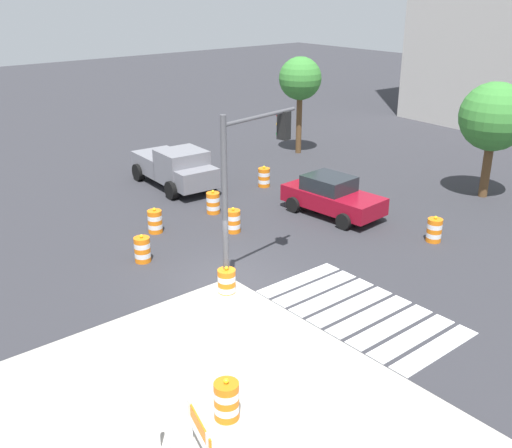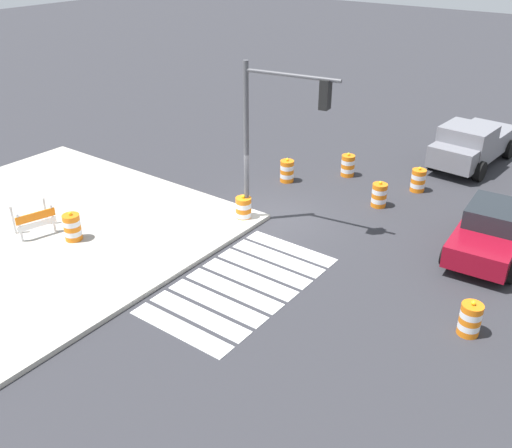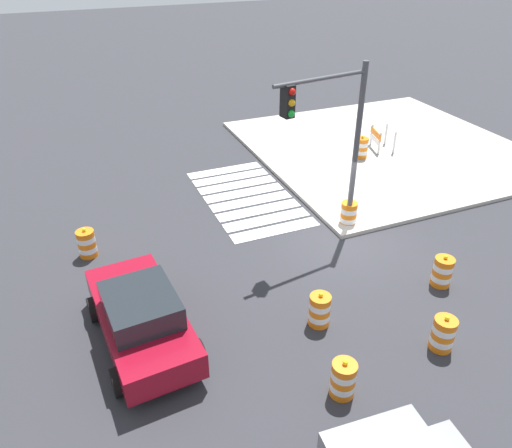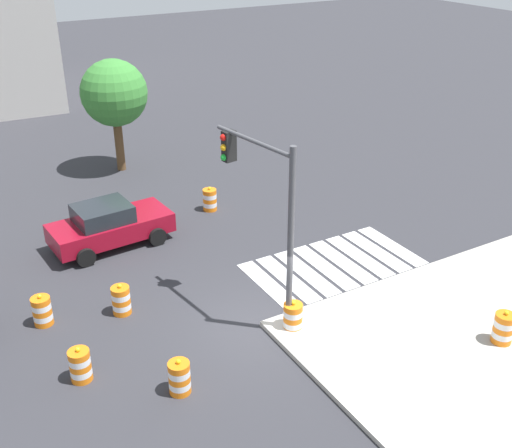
# 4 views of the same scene
# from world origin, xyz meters

# --- Properties ---
(ground_plane) EXTENTS (120.00, 120.00, 0.00)m
(ground_plane) POSITION_xyz_m (0.00, 0.00, 0.00)
(ground_plane) COLOR #2D2D33
(sidewalk_corner) EXTENTS (12.00, 12.00, 0.15)m
(sidewalk_corner) POSITION_xyz_m (6.00, -6.00, 0.07)
(sidewalk_corner) COLOR #ADA89E
(sidewalk_corner) RESTS_ON ground
(crosswalk_stripes) EXTENTS (5.85, 3.20, 0.02)m
(crosswalk_stripes) POSITION_xyz_m (4.00, 1.80, 0.01)
(crosswalk_stripes) COLOR silver
(crosswalk_stripes) RESTS_ON ground
(sports_car) EXTENTS (4.43, 2.39, 1.63)m
(sports_car) POSITION_xyz_m (-2.18, 7.03, 0.81)
(sports_car) COLOR maroon
(sports_car) RESTS_ON ground
(traffic_barrel_near_corner) EXTENTS (0.56, 0.56, 1.02)m
(traffic_barrel_near_corner) POSITION_xyz_m (-5.47, 3.29, 0.45)
(traffic_barrel_near_corner) COLOR orange
(traffic_barrel_near_corner) RESTS_ON ground
(traffic_barrel_crosswalk_end) EXTENTS (0.56, 0.56, 1.02)m
(traffic_barrel_crosswalk_end) POSITION_xyz_m (-5.19, 0.30, 0.45)
(traffic_barrel_crosswalk_end) COLOR orange
(traffic_barrel_crosswalk_end) RESTS_ON ground
(traffic_barrel_median_near) EXTENTS (0.56, 0.56, 1.02)m
(traffic_barrel_median_near) POSITION_xyz_m (0.71, -0.67, 0.45)
(traffic_barrel_median_near) COLOR orange
(traffic_barrel_median_near) RESTS_ON ground
(traffic_barrel_median_far) EXTENTS (0.56, 0.56, 1.02)m
(traffic_barrel_median_far) POSITION_xyz_m (-3.28, 2.67, 0.45)
(traffic_barrel_median_far) COLOR orange
(traffic_barrel_median_far) RESTS_ON ground
(traffic_barrel_far_curb) EXTENTS (0.56, 0.56, 1.02)m
(traffic_barrel_far_curb) POSITION_xyz_m (-3.17, -1.41, 0.45)
(traffic_barrel_far_curb) COLOR orange
(traffic_barrel_far_curb) RESTS_ON ground
(traffic_barrel_lane_center) EXTENTS (0.56, 0.56, 1.02)m
(traffic_barrel_lane_center) POSITION_xyz_m (2.28, 7.90, 0.45)
(traffic_barrel_lane_center) COLOR orange
(traffic_barrel_lane_center) RESTS_ON ground
(traffic_barrel_on_sidewalk) EXTENTS (0.56, 0.56, 1.02)m
(traffic_barrel_on_sidewalk) POSITION_xyz_m (5.35, -4.19, 0.60)
(traffic_barrel_on_sidewalk) COLOR orange
(traffic_barrel_on_sidewalk) RESTS_ON sidewalk_corner
(construction_barricade) EXTENTS (1.40, 1.08, 1.00)m
(construction_barricade) POSITION_xyz_m (5.88, -5.45, 0.72)
(construction_barricade) COLOR silver
(construction_barricade) RESTS_ON sidewalk_corner
(traffic_light_pole) EXTENTS (0.80, 3.26, 5.50)m
(traffic_light_pole) POSITION_xyz_m (0.41, 0.52, 3.91)
(traffic_light_pole) COLOR #4C4C51
(traffic_light_pole) RESTS_ON sidewalk_corner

